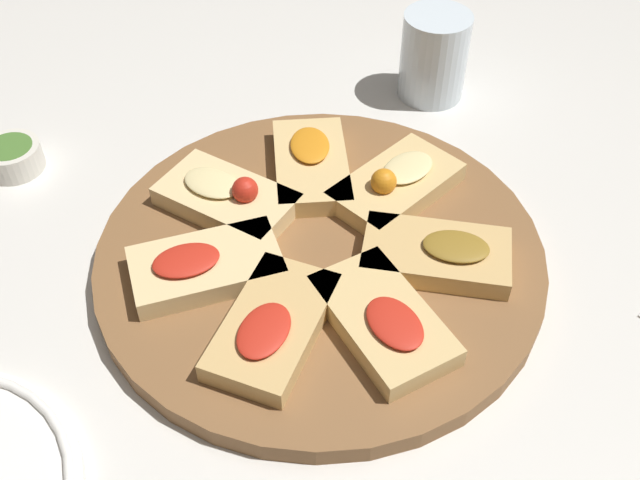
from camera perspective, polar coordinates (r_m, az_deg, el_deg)
name	(u,v)px	position (r m, az deg, el deg)	size (l,w,h in m)	color
ground_plane	(320,262)	(0.72, 0.00, -1.69)	(3.00, 3.00, 0.00)	silver
serving_board	(320,255)	(0.71, 0.00, -1.14)	(0.42, 0.42, 0.02)	brown
focaccia_slice_0	(396,184)	(0.76, 5.80, 4.26)	(0.10, 0.15, 0.04)	#DBB775
focaccia_slice_1	(311,164)	(0.78, -0.68, 5.81)	(0.14, 0.15, 0.03)	#DBB775
focaccia_slice_2	(227,197)	(0.74, -7.11, 3.24)	(0.14, 0.08, 0.04)	#E5C689
focaccia_slice_3	(205,266)	(0.68, -8.77, -1.96)	(0.14, 0.15, 0.03)	#E5C689
focaccia_slice_4	(272,326)	(0.63, -3.65, -6.55)	(0.10, 0.15, 0.03)	tan
focaccia_slice_5	(384,320)	(0.64, 4.87, -6.07)	(0.15, 0.13, 0.03)	#DBB775
focaccia_slice_6	(437,254)	(0.69, 8.94, -1.05)	(0.15, 0.12, 0.03)	tan
water_glass	(434,56)	(0.92, 8.67, 13.70)	(0.08, 0.08, 0.10)	silver
dipping_bowl	(12,156)	(0.88, -22.40, 5.92)	(0.06, 0.06, 0.03)	silver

